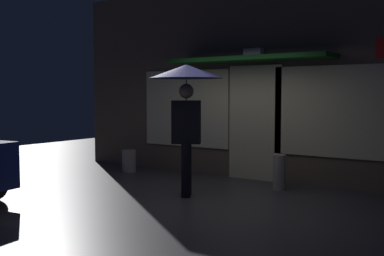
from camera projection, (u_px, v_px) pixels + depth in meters
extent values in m
plane|color=#423F44|center=(190.00, 200.00, 7.40)|extent=(18.00, 18.00, 0.00)
cube|color=brown|center=(259.00, 80.00, 9.19)|extent=(8.77, 0.30, 3.85)
cube|color=beige|center=(255.00, 123.00, 9.11)|extent=(1.10, 0.04, 2.20)
cube|color=beige|center=(185.00, 108.00, 10.02)|extent=(2.10, 0.04, 1.60)
cube|color=beige|center=(331.00, 111.00, 8.25)|extent=(2.10, 0.04, 1.60)
cube|color=white|center=(254.00, 52.00, 8.95)|extent=(0.36, 0.16, 0.12)
cube|color=#144C19|center=(247.00, 59.00, 8.75)|extent=(3.20, 0.70, 0.08)
cylinder|color=black|center=(186.00, 171.00, 7.58)|extent=(0.15, 0.15, 0.86)
cylinder|color=black|center=(187.00, 169.00, 7.78)|extent=(0.15, 0.15, 0.86)
cube|color=black|center=(186.00, 122.00, 7.62)|extent=(0.52, 0.44, 0.69)
cube|color=silver|center=(179.00, 122.00, 7.57)|extent=(0.13, 0.09, 0.55)
cube|color=red|center=(179.00, 123.00, 7.57)|extent=(0.06, 0.05, 0.44)
sphere|color=tan|center=(186.00, 91.00, 7.59)|extent=(0.24, 0.24, 0.24)
cylinder|color=slate|center=(186.00, 92.00, 7.59)|extent=(0.02, 0.02, 0.88)
cone|color=#14144C|center=(186.00, 71.00, 7.56)|extent=(1.18, 1.18, 0.22)
cylinder|color=#B2A899|center=(279.00, 172.00, 8.16)|extent=(0.22, 0.22, 0.61)
cylinder|color=#9E998E|center=(129.00, 161.00, 10.09)|extent=(0.29, 0.29, 0.47)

